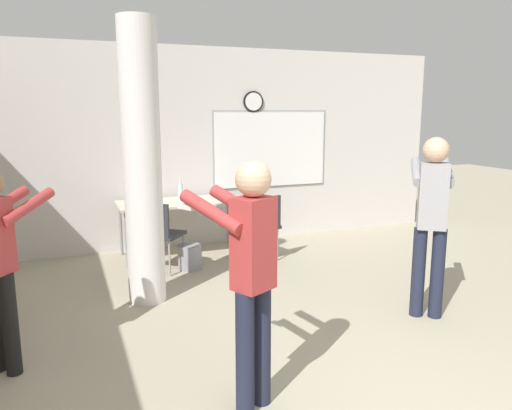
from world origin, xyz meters
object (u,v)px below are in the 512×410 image
(folding_table, at_px, (181,205))
(person_playing_front, at_px, (250,267))
(chair_table_left, at_px, (160,231))
(chair_table_right, at_px, (261,223))
(person_playing_side, at_px, (431,213))
(bottle_on_table, at_px, (181,191))

(folding_table, bearing_deg, person_playing_front, -95.94)
(folding_table, xyz_separation_m, chair_table_left, (-0.40, -0.61, -0.18))
(chair_table_right, bearing_deg, chair_table_left, 178.36)
(chair_table_left, distance_m, person_playing_side, 3.10)
(folding_table, xyz_separation_m, person_playing_front, (-0.38, -3.61, 0.27))
(chair_table_left, bearing_deg, person_playing_side, -46.15)
(bottle_on_table, xyz_separation_m, chair_table_right, (0.85, -0.82, -0.34))
(bottle_on_table, height_order, chair_table_right, bottle_on_table)
(folding_table, distance_m, person_playing_front, 3.64)
(chair_table_left, bearing_deg, person_playing_front, -89.45)
(bottle_on_table, relative_size, chair_table_right, 0.33)
(folding_table, relative_size, chair_table_right, 1.88)
(person_playing_front, bearing_deg, bottle_on_table, 83.72)
(chair_table_left, xyz_separation_m, chair_table_right, (1.30, -0.04, 0.00))
(bottle_on_table, height_order, person_playing_front, person_playing_front)
(folding_table, distance_m, chair_table_left, 0.75)
(person_playing_front, height_order, person_playing_side, person_playing_side)
(folding_table, height_order, chair_table_left, chair_table_left)
(bottle_on_table, bearing_deg, chair_table_left, -119.54)
(folding_table, height_order, chair_table_right, chair_table_right)
(chair_table_left, height_order, person_playing_side, person_playing_side)
(chair_table_left, distance_m, person_playing_front, 3.03)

